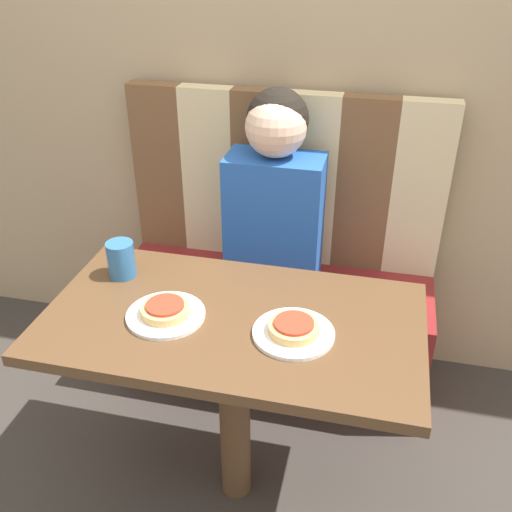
# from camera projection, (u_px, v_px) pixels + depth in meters

# --- Properties ---
(ground_plane) EXTENTS (12.00, 12.00, 0.00)m
(ground_plane) POSITION_uv_depth(u_px,v_px,m) (237.00, 487.00, 2.01)
(ground_plane) COLOR #38332D
(wall_back) EXTENTS (7.00, 0.05, 2.60)m
(wall_back) POSITION_uv_depth(u_px,v_px,m) (292.00, 54.00, 2.09)
(wall_back) COLOR tan
(wall_back) RESTS_ON ground_plane
(booth_seat) EXTENTS (1.24, 0.45, 0.50)m
(booth_seat) POSITION_uv_depth(u_px,v_px,m) (272.00, 328.00, 2.39)
(booth_seat) COLOR maroon
(booth_seat) RESTS_ON ground_plane
(booth_backrest) EXTENTS (1.24, 0.07, 0.69)m
(booth_backrest) POSITION_uv_depth(u_px,v_px,m) (284.00, 179.00, 2.25)
(booth_backrest) COLOR brown
(booth_backrest) RESTS_ON booth_seat
(dining_table) EXTENTS (1.09, 0.60, 0.74)m
(dining_table) POSITION_uv_depth(u_px,v_px,m) (233.00, 345.00, 1.69)
(dining_table) COLOR brown
(dining_table) RESTS_ON ground_plane
(person) EXTENTS (0.35, 0.24, 0.75)m
(person) POSITION_uv_depth(u_px,v_px,m) (275.00, 188.00, 2.07)
(person) COLOR #2356B2
(person) RESTS_ON booth_seat
(plate_left) EXTENTS (0.23, 0.23, 0.01)m
(plate_left) POSITION_uv_depth(u_px,v_px,m) (166.00, 315.00, 1.63)
(plate_left) COLOR white
(plate_left) RESTS_ON dining_table
(plate_right) EXTENTS (0.23, 0.23, 0.01)m
(plate_right) POSITION_uv_depth(u_px,v_px,m) (293.00, 333.00, 1.56)
(plate_right) COLOR white
(plate_right) RESTS_ON dining_table
(pizza_left) EXTENTS (0.14, 0.14, 0.03)m
(pizza_left) POSITION_uv_depth(u_px,v_px,m) (165.00, 309.00, 1.62)
(pizza_left) COLOR tan
(pizza_left) RESTS_ON plate_left
(pizza_right) EXTENTS (0.14, 0.14, 0.03)m
(pizza_right) POSITION_uv_depth(u_px,v_px,m) (294.00, 327.00, 1.55)
(pizza_right) COLOR tan
(pizza_right) RESTS_ON plate_right
(drinking_cup) EXTENTS (0.09, 0.09, 0.12)m
(drinking_cup) POSITION_uv_depth(u_px,v_px,m) (121.00, 259.00, 1.80)
(drinking_cup) COLOR #2D669E
(drinking_cup) RESTS_ON dining_table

